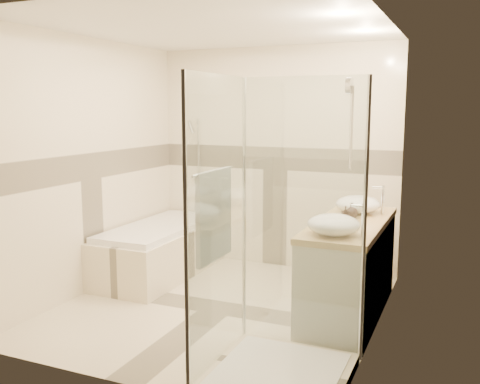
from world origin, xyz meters
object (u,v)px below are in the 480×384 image
at_px(vanity, 349,268).
at_px(vessel_sink_near, 358,204).
at_px(vessel_sink_far, 334,225).
at_px(amenity_bottle_a, 345,215).
at_px(shower_enclosure, 268,303).
at_px(amenity_bottle_b, 352,210).
at_px(bathtub, 161,247).

xyz_separation_m(vanity, vessel_sink_near, (-0.02, 0.40, 0.51)).
relative_size(vessel_sink_near, vessel_sink_far, 1.00).
relative_size(vessel_sink_near, amenity_bottle_a, 2.65).
distance_m(shower_enclosure, amenity_bottle_a, 1.24).
distance_m(vanity, shower_enclosure, 1.31).
height_order(shower_enclosure, amenity_bottle_a, shower_enclosure).
distance_m(vanity, amenity_bottle_b, 0.51).
height_order(vessel_sink_near, amenity_bottle_a, vessel_sink_near).
bearing_deg(amenity_bottle_b, vessel_sink_near, 90.00).
height_order(bathtub, vessel_sink_near, vessel_sink_near).
height_order(vanity, amenity_bottle_b, amenity_bottle_b).
xyz_separation_m(bathtub, vessel_sink_far, (2.13, -0.91, 0.62)).
height_order(vanity, amenity_bottle_a, amenity_bottle_a).
xyz_separation_m(vanity, amenity_bottle_b, (-0.02, 0.14, 0.49)).
relative_size(shower_enclosure, amenity_bottle_b, 14.76).
xyz_separation_m(vessel_sink_far, amenity_bottle_a, (0.00, 0.42, -0.00)).
bearing_deg(amenity_bottle_a, amenity_bottle_b, 90.00).
distance_m(vessel_sink_far, amenity_bottle_a, 0.42).
height_order(vessel_sink_far, amenity_bottle_a, vessel_sink_far).
bearing_deg(vessel_sink_near, vessel_sink_far, -90.00).
xyz_separation_m(shower_enclosure, vessel_sink_near, (0.27, 1.67, 0.43)).
bearing_deg(vessel_sink_far, bathtub, 156.95).
bearing_deg(vanity, shower_enclosure, -102.97).
bearing_deg(vessel_sink_near, vanity, -87.16).
height_order(bathtub, amenity_bottle_b, amenity_bottle_b).
bearing_deg(vessel_sink_far, vanity, 87.94).
xyz_separation_m(vessel_sink_near, amenity_bottle_a, (0.00, -0.53, -0.00)).
height_order(bathtub, shower_enclosure, shower_enclosure).
bearing_deg(bathtub, shower_enclosure, -41.10).
bearing_deg(amenity_bottle_b, bathtub, 174.28).
relative_size(vanity, vessel_sink_near, 3.97).
height_order(amenity_bottle_a, amenity_bottle_b, amenity_bottle_a).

